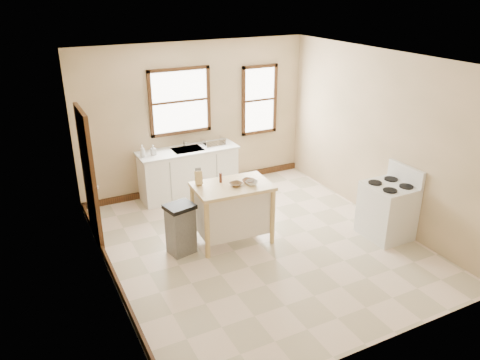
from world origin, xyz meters
name	(u,v)px	position (x,y,z in m)	size (l,w,h in m)	color
floor	(259,244)	(0.00, 0.00, 0.00)	(5.00, 5.00, 0.00)	beige
ceiling	(263,60)	(0.00, 0.00, 2.80)	(5.00, 5.00, 0.00)	white
wall_back	(196,118)	(0.00, 2.50, 1.40)	(4.50, 0.04, 2.80)	#D1B089
wall_left	(102,188)	(-2.25, 0.00, 1.40)	(0.04, 5.00, 2.80)	#D1B089
wall_right	(381,138)	(2.25, 0.00, 1.40)	(0.04, 5.00, 2.80)	#D1B089
window_main	(180,101)	(-0.30, 2.48, 1.75)	(1.17, 0.06, 1.22)	black
window_side	(259,100)	(1.35, 2.48, 1.60)	(0.77, 0.06, 1.37)	black
door_left	(89,178)	(-2.21, 1.30, 1.05)	(0.06, 0.90, 2.10)	black
baseboard_back	(199,184)	(0.00, 2.47, 0.06)	(4.50, 0.04, 0.12)	black
baseboard_left	(116,278)	(-2.22, 0.00, 0.06)	(0.04, 5.00, 0.12)	black
sink_counter	(189,172)	(-0.30, 2.20, 0.46)	(1.86, 0.62, 0.92)	white
faucet	(184,141)	(-0.30, 2.38, 1.03)	(0.03, 0.03, 0.22)	silver
soap_bottle_a	(142,151)	(-1.15, 2.17, 1.03)	(0.08, 0.09, 0.22)	#B2B2B2
soap_bottle_b	(153,150)	(-0.95, 2.19, 1.01)	(0.08, 0.08, 0.18)	#B2B2B2
dish_rack	(213,142)	(0.23, 2.22, 0.97)	(0.42, 0.32, 0.11)	silver
kitchen_island	(233,213)	(-0.31, 0.30, 0.47)	(1.16, 0.74, 0.95)	#FED795
knife_block	(199,178)	(-0.75, 0.54, 1.05)	(0.10, 0.10, 0.20)	tan
pepper_grinder	(221,178)	(-0.43, 0.46, 1.02)	(0.04, 0.04, 0.15)	#451F12
bowl_a	(236,184)	(-0.28, 0.24, 0.97)	(0.19, 0.19, 0.05)	brown
bowl_b	(248,181)	(-0.05, 0.28, 0.97)	(0.18, 0.18, 0.04)	brown
bowl_c	(252,183)	(-0.05, 0.17, 0.98)	(0.18, 0.18, 0.06)	silver
trash_bin	(181,229)	(-1.15, 0.32, 0.39)	(0.40, 0.34, 0.79)	slate
gas_stove	(388,203)	(1.92, -0.67, 0.57)	(0.71, 0.71, 1.15)	silver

